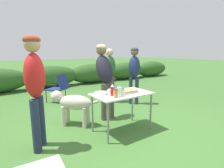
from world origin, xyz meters
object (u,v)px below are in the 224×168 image
food_tray (128,91)px  plate_stack (102,93)px  ketchup_bottle (112,90)px  hot_sauce_bottle (116,91)px  camp_chair_green_behind_table (59,87)px  standing_person_in_gray_fleece (134,69)px  standing_person_in_dark_puffer (110,70)px  paper_cup_stack (119,92)px  standing_person_in_olive_jacket (35,81)px  dog (72,103)px  folding_table (122,97)px  standing_person_in_navy_coat (105,73)px  mixing_bowl (112,90)px  spice_jar (116,93)px  mayo_bottle (123,92)px

food_tray → plate_stack: 0.50m
ketchup_bottle → hot_sauce_bottle: 0.11m
camp_chair_green_behind_table → standing_person_in_gray_fleece: bearing=-76.7°
food_tray → standing_person_in_gray_fleece: standing_person_in_gray_fleece is taller
plate_stack → standing_person_in_dark_puffer: size_ratio=0.15×
paper_cup_stack → standing_person_in_olive_jacket: standing_person_in_olive_jacket is taller
camp_chair_green_behind_table → dog: bearing=-136.7°
ketchup_bottle → folding_table: bearing=10.7°
standing_person_in_olive_jacket → camp_chair_green_behind_table: 2.67m
paper_cup_stack → standing_person_in_gray_fleece: standing_person_in_gray_fleece is taller
folding_table → standing_person_in_navy_coat: standing_person_in_navy_coat is taller
mixing_bowl → standing_person_in_navy_coat: size_ratio=0.11×
mixing_bowl → spice_jar: size_ratio=1.22×
paper_cup_stack → spice_jar: 0.10m
standing_person_in_dark_puffer → hot_sauce_bottle: bearing=-121.9°
plate_stack → paper_cup_stack: size_ratio=1.51×
hot_sauce_bottle → standing_person_in_olive_jacket: (-1.30, 0.23, 0.26)m
hot_sauce_bottle → folding_table: bearing=5.0°
folding_table → plate_stack: (-0.35, 0.16, 0.09)m
food_tray → hot_sauce_bottle: 0.27m
plate_stack → mayo_bottle: mayo_bottle is taller
food_tray → spice_jar: (-0.40, -0.18, 0.05)m
mixing_bowl → paper_cup_stack: 0.38m
dog → camp_chair_green_behind_table: 1.83m
standing_person_in_gray_fleece → camp_chair_green_behind_table: (-1.73, 1.40, -0.55)m
standing_person_in_navy_coat → standing_person_in_gray_fleece: bearing=17.5°
spice_jar → camp_chair_green_behind_table: bearing=92.1°
hot_sauce_bottle → standing_person_in_gray_fleece: bearing=39.2°
hot_sauce_bottle → dog: (-0.53, 0.80, -0.34)m
mayo_bottle → spice_jar: bearing=-171.9°
paper_cup_stack → spice_jar: size_ratio=1.05×
mixing_bowl → ketchup_bottle: bearing=-123.1°
dog → ketchup_bottle: bearing=-107.4°
mayo_bottle → camp_chair_green_behind_table: mayo_bottle is taller
standing_person_in_navy_coat → standing_person_in_gray_fleece: (1.24, 0.43, -0.02)m
food_tray → spice_jar: spice_jar is taller
folding_table → mixing_bowl: 0.24m
mayo_bottle → standing_person_in_navy_coat: bearing=77.6°
folding_table → spice_jar: 0.38m
mayo_bottle → dog: 1.17m
food_tray → standing_person_in_gray_fleece: bearing=44.9°
hot_sauce_bottle → camp_chair_green_behind_table: bearing=95.3°
paper_cup_stack → hot_sauce_bottle: bearing=74.6°
hot_sauce_bottle → standing_person_in_navy_coat: 0.85m
folding_table → camp_chair_green_behind_table: size_ratio=1.32×
standing_person_in_dark_puffer → dog: 1.90m
folding_table → standing_person_in_navy_coat: bearing=83.3°
dog → plate_stack: bearing=-106.5°
plate_stack → spice_jar: size_ratio=1.58×
hot_sauce_bottle → dog: size_ratio=0.17×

